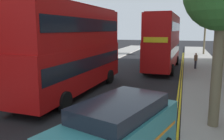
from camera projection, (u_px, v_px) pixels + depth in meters
sidewalk_right at (212, 86)px, 16.82m from camera, size 4.00×80.00×0.14m
sidewalk_left at (54, 76)px, 20.64m from camera, size 4.00×80.00×0.14m
kerb_line_outer at (181, 92)px, 15.57m from camera, size 0.10×56.00×0.01m
kerb_line_inner at (178, 92)px, 15.61m from camera, size 0.10×56.00×0.01m
double_decker_bus_away at (74, 47)px, 14.95m from camera, size 3.08×10.88×5.64m
double_decker_bus_oncoming at (164, 40)px, 24.11m from camera, size 3.07×10.88×5.64m
taxi_minivan at (116, 138)px, 6.70m from camera, size 3.17×5.15×2.12m
pedestrian_far at (196, 60)px, 23.89m from camera, size 0.34×0.22×1.62m
street_tree_mid at (206, 12)px, 36.99m from camera, size 3.15×3.15×8.36m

